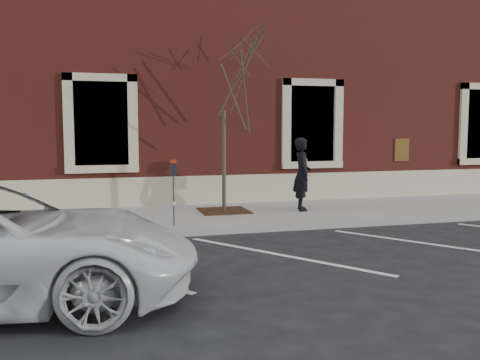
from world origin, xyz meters
name	(u,v)px	position (x,y,z in m)	size (l,w,h in m)	color
ground	(247,232)	(0.00, 0.00, 0.00)	(120.00, 120.00, 0.00)	#28282B
sidewalk_near	(228,216)	(0.00, 1.75, 0.07)	(40.00, 3.50, 0.15)	#A9A59F
curb_near	(248,229)	(0.00, -0.05, 0.07)	(40.00, 0.12, 0.15)	#9E9E99
parking_stripes	(281,255)	(0.00, -2.20, 0.00)	(28.00, 4.40, 0.01)	silver
building_civic	(186,79)	(0.00, 7.74, 4.00)	(40.00, 8.62, 8.00)	maroon
man	(302,174)	(1.98, 1.71, 1.10)	(0.69, 0.45, 1.89)	black
parking_meter	(174,180)	(-1.55, 0.45, 1.15)	(0.13, 0.10, 1.45)	#595B60
tree_grate	(224,211)	(-0.02, 2.07, 0.17)	(1.22, 1.22, 0.03)	#3B2012
sapling	(224,82)	(-0.02, 2.07, 3.42)	(2.81, 2.81, 4.68)	#473B2B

